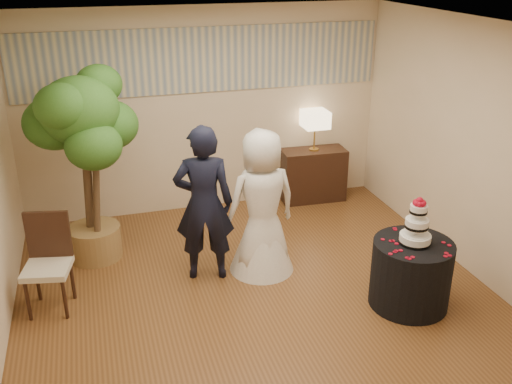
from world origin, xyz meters
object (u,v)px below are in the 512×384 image
object	(u,v)px
groom	(204,204)
table_lamp	(315,131)
console	(313,175)
cake_table	(411,274)
side_chair	(47,266)
bride	(262,203)
ficus_tree	(86,167)
wedding_cake	(417,221)

from	to	relation	value
groom	table_lamp	world-z (taller)	groom
groom	console	xyz separation A→B (m)	(1.96, 1.67, -0.50)
cake_table	table_lamp	size ratio (longest dim) A/B	1.41
cake_table	side_chair	bearing A→B (deg)	164.91
groom	side_chair	distance (m)	1.72
bride	console	xyz separation A→B (m)	(1.31, 1.71, -0.46)
cake_table	side_chair	distance (m)	3.71
bride	cake_table	distance (m)	1.76
table_lamp	ficus_tree	size ratio (longest dim) A/B	0.25
bride	side_chair	xyz separation A→B (m)	(-2.31, -0.16, -0.33)
bride	table_lamp	distance (m)	2.17
table_lamp	groom	bearing A→B (deg)	-139.63
bride	console	world-z (taller)	bride
ficus_tree	bride	bearing A→B (deg)	-24.62
ficus_tree	groom	bearing A→B (deg)	-33.86
groom	bride	world-z (taller)	groom
bride	wedding_cake	size ratio (longest dim) A/B	3.34
cake_table	table_lamp	distance (m)	2.92
table_lamp	console	bearing A→B (deg)	0.00
groom	ficus_tree	distance (m)	1.46
bride	ficus_tree	size ratio (longest dim) A/B	0.73
ficus_tree	console	bearing A→B (deg)	15.40
groom	bride	distance (m)	0.65
table_lamp	ficus_tree	xyz separation A→B (m)	(-3.15, -0.87, 0.09)
table_lamp	side_chair	bearing A→B (deg)	-152.73
groom	console	distance (m)	2.62
table_lamp	side_chair	size ratio (longest dim) A/B	0.57
cake_table	console	world-z (taller)	console
cake_table	ficus_tree	world-z (taller)	ficus_tree
cake_table	side_chair	xyz separation A→B (m)	(-3.58, 0.96, 0.15)
groom	side_chair	xyz separation A→B (m)	(-1.67, -0.20, -0.38)
groom	side_chair	world-z (taller)	groom
side_chair	wedding_cake	bearing A→B (deg)	-3.27
bride	ficus_tree	bearing A→B (deg)	-31.97
ficus_tree	cake_table	bearing A→B (deg)	-32.37
console	wedding_cake	bearing A→B (deg)	-88.19
table_lamp	ficus_tree	world-z (taller)	ficus_tree
groom	wedding_cake	size ratio (longest dim) A/B	3.53
console	ficus_tree	bearing A→B (deg)	-161.75
wedding_cake	console	distance (m)	2.89
groom	bride	xyz separation A→B (m)	(0.65, -0.04, -0.05)
side_chair	console	bearing A→B (deg)	39.09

